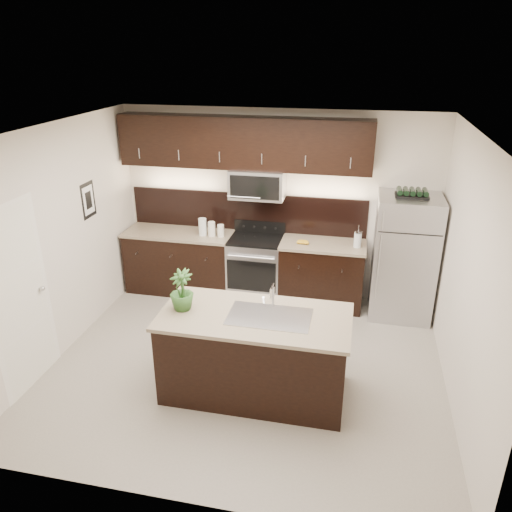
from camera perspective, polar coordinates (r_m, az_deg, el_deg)
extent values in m
plane|color=gray|center=(6.04, -1.07, -12.18)|extent=(4.50, 4.50, 0.00)
cube|color=beige|center=(7.22, 2.45, 5.85)|extent=(4.50, 0.02, 2.70)
cube|color=beige|center=(3.70, -8.41, -12.51)|extent=(4.50, 0.02, 2.70)
cube|color=beige|center=(6.25, -21.69, 1.39)|extent=(0.02, 4.00, 2.70)
cube|color=beige|center=(5.37, 22.91, -2.33)|extent=(0.02, 4.00, 2.70)
cube|color=white|center=(4.99, -1.31, 13.99)|extent=(4.50, 4.00, 0.02)
cube|color=silver|center=(5.79, -25.22, -4.66)|extent=(0.04, 0.80, 2.02)
sphere|color=silver|center=(6.00, -23.23, -3.43)|extent=(0.06, 0.06, 0.06)
cube|color=black|center=(6.75, -18.60, 6.08)|extent=(0.01, 0.32, 0.46)
cube|color=white|center=(6.75, -18.58, 6.07)|extent=(0.00, 0.24, 0.36)
cube|color=black|center=(7.61, -8.63, -0.72)|extent=(1.57, 0.62, 0.90)
cube|color=black|center=(7.18, 7.50, -2.15)|extent=(1.16, 0.62, 0.90)
cube|color=#B2B2B7|center=(7.30, -0.01, -1.50)|extent=(0.76, 0.62, 0.90)
cube|color=black|center=(7.12, -0.01, 1.91)|extent=(0.76, 0.60, 0.03)
cube|color=#BCA78D|center=(7.43, -8.84, 2.60)|extent=(1.59, 0.65, 0.04)
cube|color=#BCA78D|center=(6.99, 7.70, 1.33)|extent=(1.18, 0.65, 0.04)
cube|color=black|center=(7.33, -1.10, 5.07)|extent=(3.49, 0.02, 0.56)
cube|color=#B2B2B7|center=(6.98, 0.18, 8.25)|extent=(0.76, 0.40, 0.40)
cube|color=black|center=(6.93, -1.46, 12.80)|extent=(3.49, 0.33, 0.70)
cube|color=black|center=(5.38, -0.12, -11.32)|extent=(1.90, 0.90, 0.90)
cube|color=#BCA78D|center=(5.13, -0.13, -6.99)|extent=(1.96, 0.96, 0.04)
cube|color=silver|center=(5.09, 1.53, -6.91)|extent=(0.84, 0.50, 0.01)
cylinder|color=silver|center=(5.22, 1.97, -4.69)|extent=(0.03, 0.03, 0.24)
cylinder|color=silver|center=(5.09, 1.86, -3.56)|extent=(0.02, 0.14, 0.02)
cylinder|color=silver|center=(5.05, 1.71, -4.42)|extent=(0.02, 0.02, 0.10)
cube|color=#B2B2B7|center=(6.98, 16.56, -0.16)|extent=(0.82, 0.74, 1.69)
cube|color=black|center=(6.70, 17.39, 6.61)|extent=(0.42, 0.26, 0.03)
cylinder|color=black|center=(6.68, 16.08, 7.15)|extent=(0.07, 0.24, 0.07)
cylinder|color=black|center=(6.68, 16.76, 7.08)|extent=(0.07, 0.24, 0.07)
cylinder|color=black|center=(6.69, 17.44, 7.02)|extent=(0.07, 0.24, 0.07)
cylinder|color=black|center=(6.70, 18.12, 6.95)|extent=(0.07, 0.24, 0.07)
cylinder|color=black|center=(6.71, 18.79, 6.89)|extent=(0.07, 0.24, 0.07)
imported|color=#2A5120|center=(5.19, -8.51, -3.87)|extent=(0.30, 0.30, 0.44)
cylinder|color=silver|center=(7.21, -6.12, 3.33)|extent=(0.11, 0.11, 0.25)
cylinder|color=silver|center=(7.18, -5.09, 3.10)|extent=(0.10, 0.10, 0.21)
cylinder|color=silver|center=(7.14, -4.05, 2.89)|extent=(0.09, 0.09, 0.18)
cylinder|color=silver|center=(6.89, 11.53, 1.82)|extent=(0.10, 0.10, 0.21)
cylinder|color=silver|center=(6.85, 11.61, 2.70)|extent=(0.11, 0.11, 0.02)
cylinder|color=silver|center=(6.83, 11.64, 3.10)|extent=(0.01, 0.01, 0.08)
ellipsoid|color=gold|center=(6.93, 5.01, 1.67)|extent=(0.18, 0.14, 0.05)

